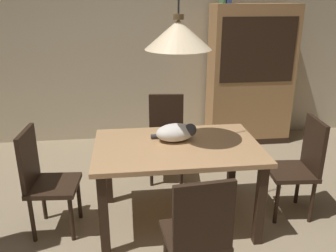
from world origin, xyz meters
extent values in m
cube|color=beige|center=(0.00, 2.65, 1.45)|extent=(6.40, 0.10, 2.90)
cube|color=tan|center=(0.09, 0.50, 0.73)|extent=(1.40, 0.90, 0.04)
cube|color=black|center=(-0.53, 0.11, 0.35)|extent=(0.07, 0.07, 0.71)
cube|color=black|center=(0.71, 0.11, 0.35)|extent=(0.07, 0.07, 0.71)
cube|color=black|center=(-0.53, 0.89, 0.35)|extent=(0.07, 0.07, 0.71)
cube|color=black|center=(0.71, 0.89, 0.35)|extent=(0.07, 0.07, 0.71)
cube|color=black|center=(0.09, -0.30, 0.43)|extent=(0.44, 0.44, 0.04)
cube|color=black|center=(0.11, -0.48, 0.69)|extent=(0.38, 0.07, 0.48)
cylinder|color=black|center=(0.23, -0.13, 0.21)|extent=(0.04, 0.04, 0.41)
cylinder|color=black|center=(-0.08, -0.16, 0.21)|extent=(0.04, 0.04, 0.41)
cube|color=black|center=(1.14, 0.50, 0.43)|extent=(0.43, 0.43, 0.04)
cube|color=black|center=(1.32, 0.48, 0.69)|extent=(0.06, 0.38, 0.48)
cylinder|color=black|center=(0.99, 0.67, 0.21)|extent=(0.04, 0.04, 0.41)
cylinder|color=black|center=(0.97, 0.35, 0.21)|extent=(0.04, 0.04, 0.41)
cylinder|color=black|center=(1.31, 0.65, 0.21)|extent=(0.04, 0.04, 0.41)
cylinder|color=black|center=(1.29, 0.33, 0.21)|extent=(0.04, 0.04, 0.41)
cube|color=black|center=(-0.96, 0.50, 0.43)|extent=(0.43, 0.43, 0.04)
cube|color=black|center=(-1.14, 0.51, 0.69)|extent=(0.06, 0.38, 0.48)
cylinder|color=black|center=(-0.81, 0.33, 0.21)|extent=(0.04, 0.04, 0.41)
cylinder|color=black|center=(-0.79, 0.64, 0.21)|extent=(0.04, 0.04, 0.41)
cylinder|color=black|center=(-1.13, 0.35, 0.21)|extent=(0.04, 0.04, 0.41)
cylinder|color=black|center=(-1.11, 0.67, 0.21)|extent=(0.04, 0.04, 0.41)
cube|color=black|center=(0.09, 1.30, 0.43)|extent=(0.44, 0.44, 0.04)
cube|color=black|center=(0.11, 1.48, 0.69)|extent=(0.38, 0.08, 0.48)
cylinder|color=black|center=(-0.09, 1.16, 0.21)|extent=(0.04, 0.04, 0.41)
cylinder|color=black|center=(0.23, 1.12, 0.21)|extent=(0.04, 0.04, 0.41)
cylinder|color=black|center=(-0.05, 1.47, 0.21)|extent=(0.04, 0.04, 0.41)
cylinder|color=black|center=(0.27, 1.44, 0.21)|extent=(0.04, 0.04, 0.41)
ellipsoid|color=silver|center=(0.09, 0.60, 0.82)|extent=(0.37, 0.27, 0.15)
sphere|color=#333338|center=(0.21, 0.58, 0.85)|extent=(0.11, 0.11, 0.11)
cylinder|color=#333338|center=(-0.03, 0.66, 0.78)|extent=(0.18, 0.04, 0.04)
cone|color=beige|center=(0.09, 0.50, 1.66)|extent=(0.52, 0.52, 0.22)
cylinder|color=#513D23|center=(0.09, 0.50, 1.79)|extent=(0.08, 0.08, 0.04)
cube|color=#A87A4C|center=(1.35, 2.32, 0.93)|extent=(1.10, 0.44, 1.85)
cube|color=black|center=(1.35, 2.10, 1.29)|extent=(0.97, 0.01, 0.81)
cube|color=black|center=(1.35, 2.32, 0.04)|extent=(1.12, 0.45, 0.08)
camera|label=1|loc=(-0.32, -2.23, 1.93)|focal=37.79mm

